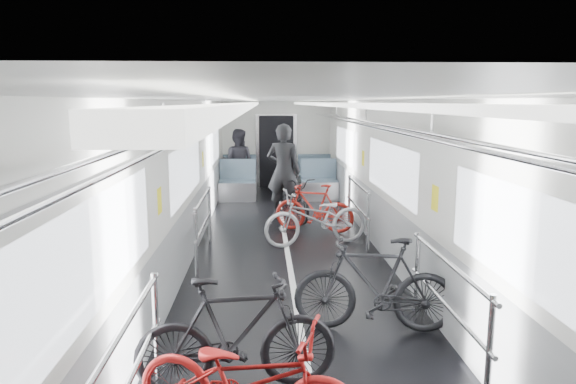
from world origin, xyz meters
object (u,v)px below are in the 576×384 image
object	(u,v)px
bike_left_near	(247,381)
person_standing	(284,171)
bike_right_near	(375,285)
bike_right_far	(314,208)
person_seated	(238,162)
bike_left_mid	(237,335)
bike_right_mid	(317,218)
bike_aisle	(292,197)

from	to	relation	value
bike_left_near	person_standing	world-z (taller)	person_standing
bike_right_near	bike_left_near	bearing A→B (deg)	-29.22
bike_right_near	bike_right_far	bearing A→B (deg)	-169.19
bike_right_near	person_seated	bearing A→B (deg)	-159.51
person_standing	person_seated	world-z (taller)	person_standing
bike_left_mid	bike_right_far	bearing A→B (deg)	-18.10
bike_left_near	bike_right_far	xyz separation A→B (m)	(1.07, 5.89, 0.01)
bike_right_mid	person_seated	xyz separation A→B (m)	(-1.52, 4.74, 0.38)
bike_right_near	bike_right_far	distance (m)	4.22
bike_right_far	bike_aisle	size ratio (longest dim) A/B	0.89
bike_left_near	person_seated	size ratio (longest dim) A/B	0.98
bike_left_near	bike_right_near	distance (m)	2.11
bike_left_near	bike_left_mid	bearing A→B (deg)	27.78
bike_left_near	person_standing	size ratio (longest dim) A/B	0.86
person_standing	person_seated	size ratio (longest dim) A/B	1.14
bike_right_near	bike_aisle	distance (m)	5.34
bike_right_near	person_seated	xyz separation A→B (m)	(-1.78, 8.03, 0.35)
bike_left_mid	bike_right_mid	world-z (taller)	bike_left_mid
bike_left_near	bike_right_far	bearing A→B (deg)	8.02
bike_right_near	person_seated	world-z (taller)	person_seated
bike_left_mid	bike_right_near	world-z (taller)	bike_right_near
bike_left_mid	bike_right_mid	bearing A→B (deg)	-19.97
bike_aisle	person_seated	size ratio (longest dim) A/B	0.98
bike_left_near	person_seated	xyz separation A→B (m)	(-0.51, 9.71, 0.41)
bike_right_near	bike_aisle	size ratio (longest dim) A/B	1.01
bike_left_mid	person_seated	xyz separation A→B (m)	(-0.41, 9.11, 0.35)
bike_right_near	person_standing	distance (m)	5.48
bike_right_near	bike_right_far	size ratio (longest dim) A/B	1.13
bike_aisle	bike_right_far	bearing A→B (deg)	-92.26
person_seated	bike_aisle	bearing A→B (deg)	128.00
bike_right_far	person_seated	size ratio (longest dim) A/B	0.87
bike_left_near	bike_right_mid	bearing A→B (deg)	6.76
bike_left_mid	person_standing	distance (m)	6.55
person_seated	bike_right_mid	bearing A→B (deg)	121.32
bike_right_far	person_standing	size ratio (longest dim) A/B	0.77
bike_left_near	bike_aisle	world-z (taller)	bike_aisle
bike_left_mid	bike_aisle	world-z (taller)	bike_left_mid
bike_aisle	person_seated	bearing A→B (deg)	95.06
bike_right_mid	person_seated	distance (m)	4.99
bike_right_mid	bike_right_far	distance (m)	0.93
bike_right_far	person_seated	distance (m)	4.15
bike_right_far	bike_aisle	world-z (taller)	bike_right_far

